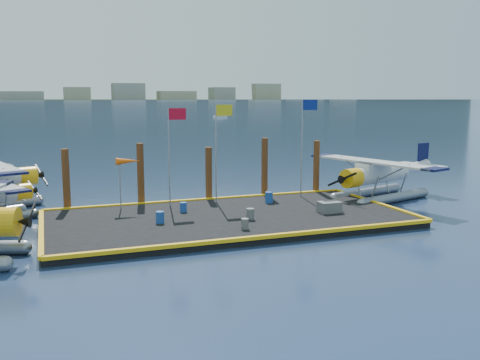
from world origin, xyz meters
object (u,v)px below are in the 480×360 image
at_px(flagpole_red, 172,141).
at_px(piling_1, 141,176).
at_px(piling_0, 66,182).
at_px(flagpole_yellow, 219,138).
at_px(crate, 329,207).
at_px(flagpole_blue, 305,133).
at_px(piling_3, 265,169).
at_px(drum_1, 250,214).
at_px(piling_2, 209,176).
at_px(seaplane_d, 377,177).
at_px(drum_4, 269,197).
at_px(piling_4, 316,169).
at_px(windsock, 127,162).
at_px(drum_3, 245,224).
at_px(drum_0, 160,217).
at_px(drum_5, 183,207).

bearing_deg(flagpole_red, piling_1, 136.85).
bearing_deg(piling_0, flagpole_yellow, -9.86).
height_order(crate, flagpole_blue, flagpole_blue).
relative_size(crate, piling_3, 0.29).
relative_size(drum_1, piling_2, 0.16).
xyz_separation_m(seaplane_d, piling_2, (-11.21, 2.76, 0.29)).
distance_m(drum_4, flagpole_blue, 5.13).
distance_m(drum_4, piling_4, 5.76).
distance_m(drum_4, piling_0, 12.52).
xyz_separation_m(piling_3, piling_4, (4.00, 0.00, -0.15)).
bearing_deg(piling_3, seaplane_d, -20.96).
relative_size(windsock, piling_0, 0.78).
distance_m(flagpole_yellow, piling_2, 3.07).
relative_size(flagpole_yellow, piling_3, 1.44).
bearing_deg(drum_3, piling_3, 61.49).
relative_size(drum_0, drum_3, 1.14).
bearing_deg(piling_1, drum_5, -62.56).
bearing_deg(drum_5, drum_3, -69.09).
xyz_separation_m(drum_4, piling_4, (4.86, 2.82, 1.25)).
relative_size(drum_3, drum_4, 0.79).
bearing_deg(piling_0, piling_2, 0.00).
bearing_deg(drum_3, flagpole_blue, 45.65).
bearing_deg(crate, drum_4, 119.83).
bearing_deg(drum_5, piling_4, 18.50).
relative_size(flagpole_red, windsock, 1.92).
xyz_separation_m(flagpole_yellow, piling_3, (3.80, 1.60, -2.36)).
height_order(piling_0, piling_3, piling_3).
relative_size(crate, piling_0, 0.32).
bearing_deg(windsock, drum_1, -41.09).
distance_m(seaplane_d, piling_2, 11.55).
xyz_separation_m(drum_1, piling_1, (-4.84, 6.72, 1.40)).
relative_size(drum_1, drum_4, 0.88).
distance_m(drum_3, piling_4, 12.35).
xyz_separation_m(flagpole_blue, piling_4, (1.80, 1.60, -2.69)).
xyz_separation_m(drum_1, drum_4, (2.80, 3.90, 0.04)).
bearing_deg(piling_4, piling_3, 180.00).
relative_size(drum_1, windsock, 0.20).
bearing_deg(piling_4, piling_0, 180.00).
bearing_deg(crate, piling_3, 101.32).
bearing_deg(piling_4, drum_4, -149.90).
bearing_deg(flagpole_red, drum_0, -111.97).
bearing_deg(drum_5, piling_3, 28.19).
relative_size(flagpole_blue, piling_0, 1.62).
bearing_deg(windsock, piling_0, 155.27).
height_order(crate, piling_3, piling_3).
height_order(piling_2, piling_4, piling_4).
distance_m(piling_1, piling_3, 8.50).
xyz_separation_m(seaplane_d, piling_1, (-15.71, 2.76, 0.49)).
relative_size(flagpole_blue, piling_2, 1.71).
distance_m(flagpole_yellow, piling_1, 5.52).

